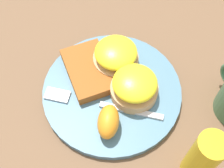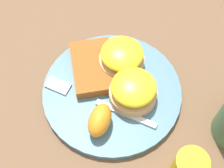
% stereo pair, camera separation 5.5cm
% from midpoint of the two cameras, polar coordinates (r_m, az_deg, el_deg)
% --- Properties ---
extents(ground_plane, '(1.10, 1.10, 0.00)m').
position_cam_midpoint_polar(ground_plane, '(0.58, -2.71, -1.92)').
color(ground_plane, brown).
extents(plate, '(0.25, 0.25, 0.01)m').
position_cam_midpoint_polar(plate, '(0.58, -2.74, -1.59)').
color(plate, slate).
rests_on(plate, ground_plane).
extents(sandwich_benedict_left, '(0.09, 0.09, 0.05)m').
position_cam_midpoint_polar(sandwich_benedict_left, '(0.54, 1.25, -0.72)').
color(sandwich_benedict_left, tan).
rests_on(sandwich_benedict_left, plate).
extents(sandwich_benedict_right, '(0.09, 0.09, 0.05)m').
position_cam_midpoint_polar(sandwich_benedict_right, '(0.58, -2.03, 4.87)').
color(sandwich_benedict_right, tan).
rests_on(sandwich_benedict_right, plate).
extents(hashbrown_patty, '(0.12, 0.08, 0.02)m').
position_cam_midpoint_polar(hashbrown_patty, '(0.58, -6.94, 2.27)').
color(hashbrown_patty, '#99521E').
rests_on(hashbrown_patty, plate).
extents(orange_wedge, '(0.07, 0.06, 0.04)m').
position_cam_midpoint_polar(orange_wedge, '(0.52, -3.74, -7.17)').
color(orange_wedge, orange).
rests_on(orange_wedge, plate).
extents(fork, '(0.14, 0.18, 0.00)m').
position_cam_midpoint_polar(fork, '(0.56, -5.95, -3.74)').
color(fork, silver).
rests_on(fork, plate).
extents(condiment_bottle, '(0.04, 0.04, 0.12)m').
position_cam_midpoint_polar(condiment_bottle, '(0.48, 13.05, -13.36)').
color(condiment_bottle, gold).
rests_on(condiment_bottle, ground_plane).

